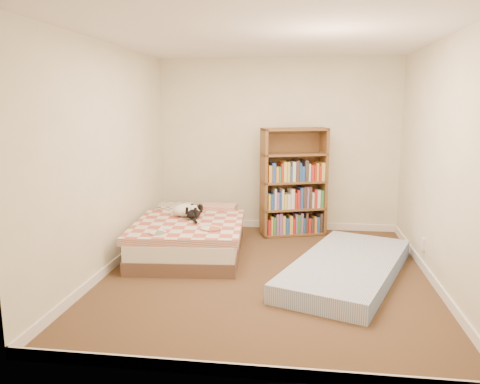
# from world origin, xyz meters

# --- Properties ---
(room) EXTENTS (3.51, 4.01, 2.51)m
(room) POSITION_xyz_m (0.00, 0.00, 1.20)
(room) COLOR #452B1D
(room) RESTS_ON ground
(bed) EXTENTS (1.42, 1.87, 0.47)m
(bed) POSITION_xyz_m (-1.01, 0.66, 0.22)
(bed) COLOR brown
(bed) RESTS_ON room
(bookshelf) EXTENTS (1.01, 0.59, 1.52)m
(bookshelf) POSITION_xyz_m (0.25, 1.69, 0.56)
(bookshelf) COLOR brown
(bookshelf) RESTS_ON room
(floor_mattress) EXTENTS (1.65, 2.34, 0.19)m
(floor_mattress) POSITION_xyz_m (0.87, 0.05, 0.10)
(floor_mattress) COLOR #7089BB
(floor_mattress) RESTS_ON room
(black_cat) EXTENTS (0.21, 0.60, 0.14)m
(black_cat) POSITION_xyz_m (-0.97, 0.77, 0.49)
(black_cat) COLOR black
(black_cat) RESTS_ON bed
(white_dog) EXTENTS (0.40, 0.42, 0.16)m
(white_dog) POSITION_xyz_m (-1.11, 0.82, 0.51)
(white_dog) COLOR white
(white_dog) RESTS_ON bed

